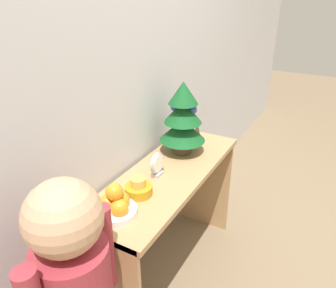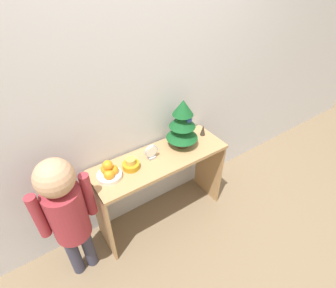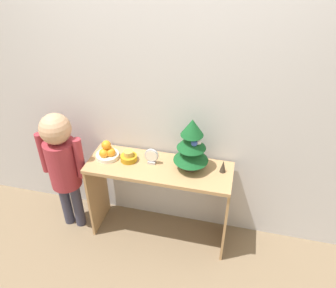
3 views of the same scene
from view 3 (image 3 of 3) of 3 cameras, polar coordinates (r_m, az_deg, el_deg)
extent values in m
plane|color=#7A664C|center=(2.98, -2.39, -17.71)|extent=(12.00, 12.00, 0.00)
cube|color=silver|center=(2.53, -0.33, 8.41)|extent=(7.00, 0.05, 2.50)
cube|color=tan|center=(2.60, -1.59, -4.18)|extent=(1.16, 0.40, 0.03)
cube|color=tan|center=(3.00, -12.16, -7.94)|extent=(0.02, 0.36, 0.75)
cube|color=tan|center=(2.78, 10.19, -11.69)|extent=(0.02, 0.36, 0.75)
cylinder|color=#4C3828|center=(2.56, 3.94, -3.76)|extent=(0.11, 0.11, 0.05)
cylinder|color=brown|center=(2.54, 3.98, -2.95)|extent=(0.02, 0.02, 0.04)
cone|color=#145123|center=(2.49, 4.04, -1.54)|extent=(0.27, 0.27, 0.13)
cone|color=#145123|center=(2.43, 4.15, 0.63)|extent=(0.22, 0.22, 0.13)
cone|color=#145123|center=(2.37, 4.26, 2.92)|extent=(0.17, 0.17, 0.13)
sphere|color=#2D4CA8|center=(2.38, 3.45, 2.16)|extent=(0.05, 0.05, 0.05)
sphere|color=#2D4CA8|center=(2.46, 4.05, 1.72)|extent=(0.04, 0.04, 0.04)
sphere|color=#2D4CA8|center=(2.38, 4.60, 0.16)|extent=(0.05, 0.05, 0.05)
sphere|color=silver|center=(2.39, 5.32, 0.45)|extent=(0.05, 0.05, 0.05)
cylinder|color=silver|center=(2.72, -10.48, -2.00)|extent=(0.19, 0.19, 0.03)
sphere|color=orange|center=(2.68, -9.94, -1.42)|extent=(0.08, 0.08, 0.08)
sphere|color=orange|center=(2.73, -10.49, -0.85)|extent=(0.08, 0.08, 0.08)
sphere|color=orange|center=(2.68, -11.10, -1.60)|extent=(0.08, 0.08, 0.08)
sphere|color=orange|center=(2.66, -10.71, -0.17)|extent=(0.08, 0.08, 0.08)
cylinder|color=#B78419|center=(2.66, -6.84, -2.43)|extent=(0.13, 0.13, 0.05)
cylinder|color=gold|center=(2.63, -6.90, -1.64)|extent=(0.08, 0.08, 0.04)
cube|color=#B2B2B7|center=(2.62, -2.83, -3.15)|extent=(0.06, 0.04, 0.02)
cylinder|color=#B2B2B7|center=(2.58, -2.87, -1.98)|extent=(0.11, 0.02, 0.11)
cylinder|color=white|center=(2.57, -2.93, -2.10)|extent=(0.10, 0.00, 0.10)
cone|color=#382D23|center=(2.54, 9.56, -3.86)|extent=(0.05, 0.05, 0.10)
cylinder|color=#38384C|center=(3.16, -17.32, -9.71)|extent=(0.09, 0.09, 0.47)
cylinder|color=#38384C|center=(3.11, -15.46, -10.15)|extent=(0.09, 0.09, 0.47)
cylinder|color=#992D38|center=(2.85, -17.82, -3.32)|extent=(0.26, 0.26, 0.43)
sphere|color=tan|center=(2.67, -19.06, 2.50)|extent=(0.25, 0.25, 0.25)
cylinder|color=#992D38|center=(2.89, -20.92, -1.44)|extent=(0.07, 0.07, 0.36)
cylinder|color=#992D38|center=(2.73, -15.16, -2.42)|extent=(0.07, 0.07, 0.36)
camera|label=1|loc=(2.36, -41.74, 8.67)|focal=35.00mm
camera|label=2|loc=(1.55, -55.62, 12.90)|focal=28.00mm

